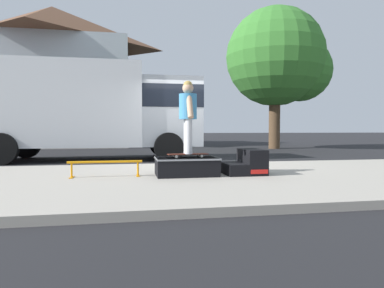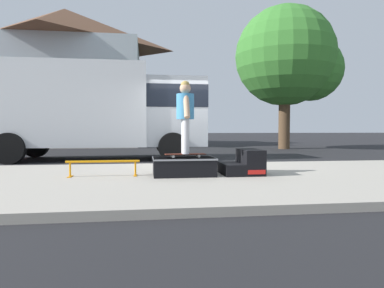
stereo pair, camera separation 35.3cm
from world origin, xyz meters
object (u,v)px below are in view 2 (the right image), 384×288
skateboard (185,154)px  grind_rail (103,164)px  skate_box (184,166)px  box_truck (99,108)px  street_tree_main (291,59)px  kicker_ramp (244,164)px  skater_kid (185,111)px

skateboard → grind_rail: bearing=178.6°
skate_box → box_truck: size_ratio=0.17×
street_tree_main → box_truck: bearing=-151.2°
kicker_ramp → skater_kid: 1.56m
kicker_ramp → box_truck: bearing=124.4°
box_truck → street_tree_main: bearing=28.8°
kicker_ramp → box_truck: box_truck is taller
grind_rail → street_tree_main: 13.24m
skateboard → skater_kid: skater_kid is taller
box_truck → skater_kid: bearing=-65.6°
skate_box → street_tree_main: size_ratio=0.17×
skater_kid → kicker_ramp: bearing=-1.4°
skate_box → box_truck: box_truck is taller
kicker_ramp → box_truck: size_ratio=0.12×
box_truck → street_tree_main: (8.69, 4.78, 2.78)m
kicker_ramp → skateboard: 1.18m
street_tree_main → kicker_ramp: bearing=-118.2°
skateboard → street_tree_main: street_tree_main is taller
skate_box → skater_kid: bearing=39.3°
skate_box → grind_rail: (-1.52, 0.07, 0.04)m
kicker_ramp → street_tree_main: size_ratio=0.11×
street_tree_main → grind_rail: bearing=-129.4°
skater_kid → street_tree_main: (6.43, 9.77, 3.12)m
skate_box → grind_rail: size_ratio=0.87×
kicker_ramp → box_truck: 6.23m
kicker_ramp → street_tree_main: 11.87m
skater_kid → skate_box: bearing=-140.7°
skateboard → street_tree_main: bearing=56.7°
box_truck → kicker_ramp: bearing=-55.6°
skateboard → box_truck: size_ratio=0.11×
skate_box → kicker_ramp: bearing=-0.0°
skater_kid → box_truck: (-2.26, 4.99, 0.35)m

